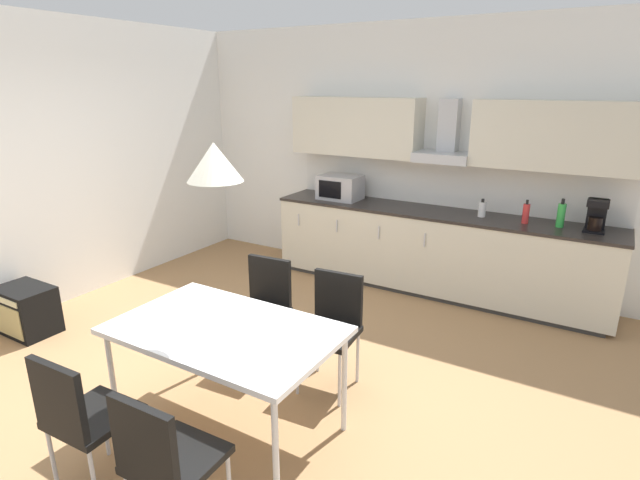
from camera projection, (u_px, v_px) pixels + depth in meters
name	position (u px, v px, depth m)	size (l,w,h in m)	color
ground_plane	(243.00, 381.00, 3.88)	(7.63, 8.34, 0.02)	#9E754C
wall_back	(393.00, 154.00, 5.77)	(6.11, 0.10, 2.85)	white
wall_left	(21.00, 169.00, 4.72)	(0.10, 6.67, 2.85)	white
kitchen_counter	(433.00, 251.00, 5.44)	(3.62, 0.65, 0.90)	#333333
backsplash_tile	(446.00, 185.00, 5.48)	(3.60, 0.02, 0.48)	silver
upper_wall_cabinets	(446.00, 132.00, 5.17)	(3.60, 0.40, 0.64)	beige
microwave	(340.00, 187.00, 5.83)	(0.48, 0.35, 0.28)	#ADADB2
coffee_maker	(596.00, 215.00, 4.55)	(0.18, 0.19, 0.30)	black
bottle_red	(526.00, 213.00, 4.83)	(0.06, 0.06, 0.23)	red
bottle_white	(482.00, 209.00, 5.07)	(0.08, 0.08, 0.19)	white
bottle_green	(561.00, 215.00, 4.70)	(0.07, 0.07, 0.27)	green
dining_table	(225.00, 334.00, 3.12)	(1.41, 0.88, 0.75)	white
chair_near_left	(79.00, 412.00, 2.65)	(0.42, 0.42, 0.87)	black
chair_far_left	(264.00, 301.00, 4.00)	(0.43, 0.43, 0.87)	black
chair_far_right	(333.00, 319.00, 3.69)	(0.43, 0.43, 0.87)	black
chair_near_right	(163.00, 455.00, 2.34)	(0.41, 0.41, 0.87)	black
guitar_amp	(27.00, 310.00, 4.56)	(0.52, 0.37, 0.44)	black
pendant_lamp	(214.00, 162.00, 2.79)	(0.32, 0.32, 0.22)	silver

